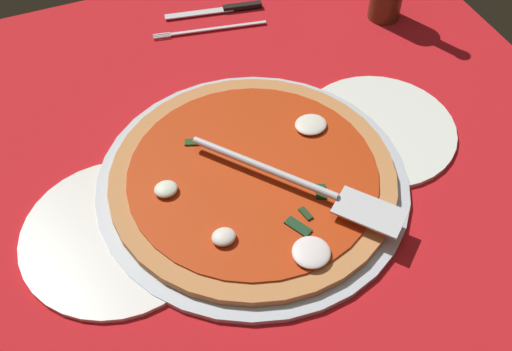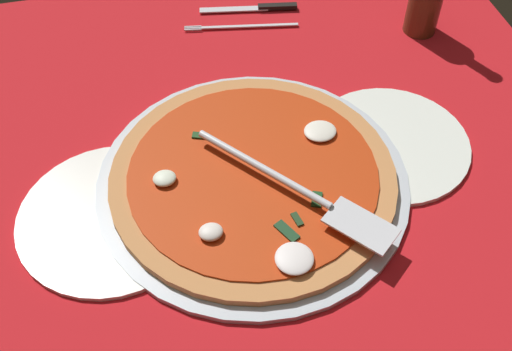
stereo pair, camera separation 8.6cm
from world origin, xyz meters
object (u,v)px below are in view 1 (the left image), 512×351
(dinner_plate_right, at_px, (117,235))
(pizza_server, at_px, (302,183))
(dinner_plate_left, at_px, (378,130))
(pizza, at_px, (256,177))
(place_setting_near, at_px, (217,21))

(dinner_plate_right, relative_size, pizza_server, 0.99)
(dinner_plate_left, bearing_deg, dinner_plate_right, 5.39)
(dinner_plate_right, xyz_separation_m, pizza_server, (-0.24, 0.04, 0.04))
(pizza, bearing_deg, dinner_plate_left, -172.27)
(pizza_server, relative_size, place_setting_near, 1.16)
(dinner_plate_right, distance_m, place_setting_near, 0.48)
(dinner_plate_right, relative_size, place_setting_near, 1.14)
(dinner_plate_left, bearing_deg, pizza_server, 25.50)
(dinner_plate_right, xyz_separation_m, place_setting_near, (-0.28, -0.39, -0.00))
(dinner_plate_left, relative_size, place_setting_near, 1.06)
(dinner_plate_left, bearing_deg, pizza, 7.73)
(place_setting_near, bearing_deg, pizza_server, 95.22)
(dinner_plate_left, distance_m, pizza, 0.21)
(pizza, xyz_separation_m, pizza_server, (-0.04, 0.05, 0.02))
(pizza_server, height_order, place_setting_near, pizza_server)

